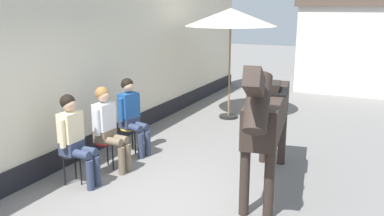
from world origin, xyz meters
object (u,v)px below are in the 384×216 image
cafe_parasol (231,18)px  saddled_horse_center (267,113)px  seated_visitor_middle (108,124)px  seated_visitor_near (74,135)px  seated_visitor_far (131,112)px

cafe_parasol → saddled_horse_center: bearing=-62.2°
seated_visitor_middle → seated_visitor_near: bearing=-97.9°
saddled_horse_center → cafe_parasol: bearing=117.8°
seated_visitor_middle → cafe_parasol: cafe_parasol is taller
seated_visitor_middle → saddled_horse_center: 2.57m
seated_visitor_middle → cafe_parasol: 4.23m
seated_visitor_middle → seated_visitor_far: bearing=95.7°
saddled_horse_center → cafe_parasol: 4.14m
seated_visitor_far → cafe_parasol: (0.75, 3.05, 1.59)m
seated_visitor_near → cafe_parasol: cafe_parasol is taller
seated_visitor_middle → saddled_horse_center: size_ratio=0.47×
seated_visitor_middle → seated_visitor_far: 0.82m
seated_visitor_near → seated_visitor_far: size_ratio=1.00×
seated_visitor_middle → saddled_horse_center: bearing=8.1°
saddled_horse_center → cafe_parasol: (-1.85, 3.51, 1.20)m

